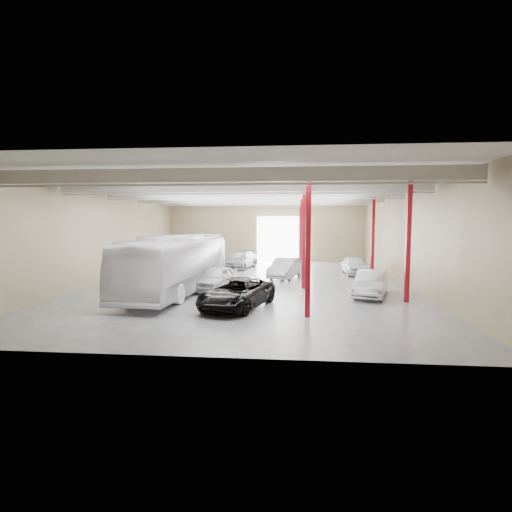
% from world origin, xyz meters
% --- Properties ---
extents(depot_shell, '(22.12, 32.12, 7.06)m').
position_xyz_m(depot_shell, '(0.13, 0.48, 4.98)').
color(depot_shell, '#494A4F').
rests_on(depot_shell, ground).
extents(coach_bus, '(3.97, 13.40, 3.68)m').
position_xyz_m(coach_bus, '(-4.28, -4.20, 1.84)').
color(coach_bus, white).
rests_on(coach_bus, ground).
extents(black_sedan, '(4.09, 6.10, 1.56)m').
position_xyz_m(black_sedan, '(0.16, -8.33, 0.78)').
color(black_sedan, black).
rests_on(black_sedan, ground).
extents(car_row_a, '(2.78, 4.87, 1.56)m').
position_xyz_m(car_row_a, '(-2.00, -3.13, 0.78)').
color(car_row_a, silver).
rests_on(car_row_a, ground).
extents(car_row_b, '(2.91, 5.13, 1.60)m').
position_xyz_m(car_row_b, '(2.50, 2.87, 0.80)').
color(car_row_b, '#A9A9AE').
rests_on(car_row_b, ground).
extents(car_row_c, '(3.35, 5.83, 1.59)m').
position_xyz_m(car_row_c, '(-2.00, 9.00, 0.80)').
color(car_row_c, gray).
rests_on(car_row_c, ground).
extents(car_right_near, '(2.99, 5.07, 1.58)m').
position_xyz_m(car_right_near, '(7.84, -4.40, 0.79)').
color(car_right_near, silver).
rests_on(car_right_near, ground).
extents(car_right_far, '(1.99, 4.52, 1.51)m').
position_xyz_m(car_right_far, '(8.30, 5.49, 0.76)').
color(car_right_far, silver).
rests_on(car_right_far, ground).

